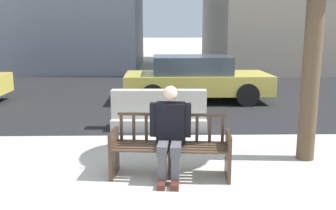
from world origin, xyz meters
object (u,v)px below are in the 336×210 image
object	(u,v)px
jersey_barrier_centre	(159,113)
car_taxi_near	(195,78)
street_bench	(170,149)
seated_person	(170,131)

from	to	relation	value
jersey_barrier_centre	car_taxi_near	size ratio (longest dim) A/B	0.48
street_bench	jersey_barrier_centre	xyz separation A→B (m)	(-0.17, 2.66, -0.06)
seated_person	jersey_barrier_centre	world-z (taller)	seated_person
jersey_barrier_centre	street_bench	bearing A→B (deg)	-86.36
street_bench	jersey_barrier_centre	size ratio (longest dim) A/B	0.86
seated_person	car_taxi_near	size ratio (longest dim) A/B	0.31
street_bench	jersey_barrier_centre	distance (m)	2.66
seated_person	car_taxi_near	world-z (taller)	car_taxi_near
street_bench	jersey_barrier_centre	world-z (taller)	street_bench
jersey_barrier_centre	car_taxi_near	xyz separation A→B (m)	(1.07, 3.19, 0.34)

